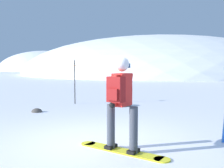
{
  "coord_description": "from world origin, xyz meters",
  "views": [
    {
      "loc": [
        0.7,
        -5.11,
        1.59
      ],
      "look_at": [
        0.24,
        2.51,
        1.0
      ],
      "focal_mm": 41.77,
      "sensor_mm": 36.0,
      "label": 1
    }
  ],
  "objects_px": {
    "snowboarder_main": "(121,102)",
    "piste_marker_near": "(75,78)",
    "rock_mid": "(37,112)",
    "rock_dark": "(121,106)"
  },
  "relations": [
    {
      "from": "snowboarder_main",
      "to": "rock_mid",
      "type": "distance_m",
      "value": 4.81
    },
    {
      "from": "snowboarder_main",
      "to": "piste_marker_near",
      "type": "bearing_deg",
      "value": 109.49
    },
    {
      "from": "snowboarder_main",
      "to": "rock_dark",
      "type": "height_order",
      "value": "snowboarder_main"
    },
    {
      "from": "rock_dark",
      "to": "rock_mid",
      "type": "relative_size",
      "value": 2.1
    },
    {
      "from": "snowboarder_main",
      "to": "piste_marker_near",
      "type": "xyz_separation_m",
      "value": [
        -1.98,
        5.59,
        0.1
      ]
    },
    {
      "from": "snowboarder_main",
      "to": "rock_dark",
      "type": "bearing_deg",
      "value": 91.41
    },
    {
      "from": "rock_mid",
      "to": "snowboarder_main",
      "type": "bearing_deg",
      "value": -52.43
    },
    {
      "from": "snowboarder_main",
      "to": "rock_mid",
      "type": "height_order",
      "value": "snowboarder_main"
    },
    {
      "from": "piste_marker_near",
      "to": "rock_mid",
      "type": "xyz_separation_m",
      "value": [
        -0.9,
        -1.84,
        -1.02
      ]
    },
    {
      "from": "piste_marker_near",
      "to": "rock_mid",
      "type": "height_order",
      "value": "piste_marker_near"
    }
  ]
}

